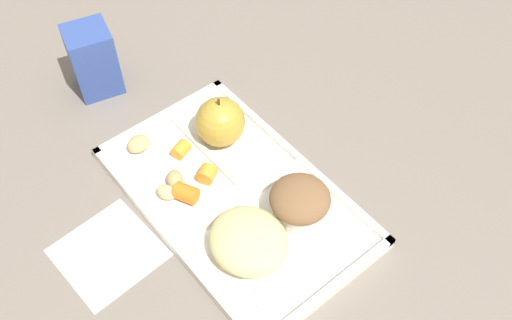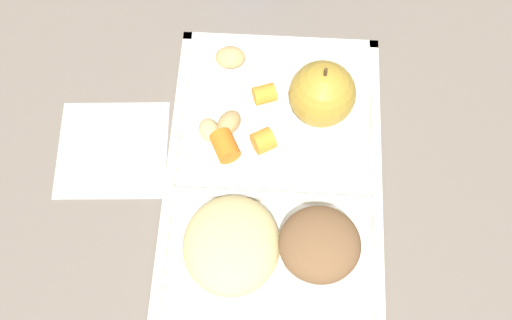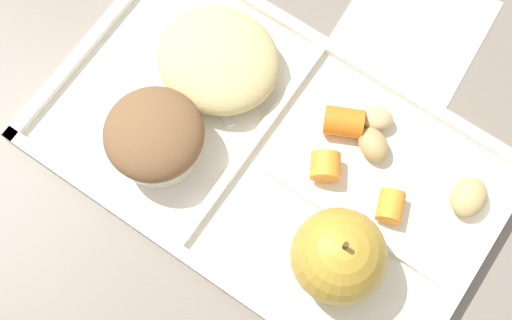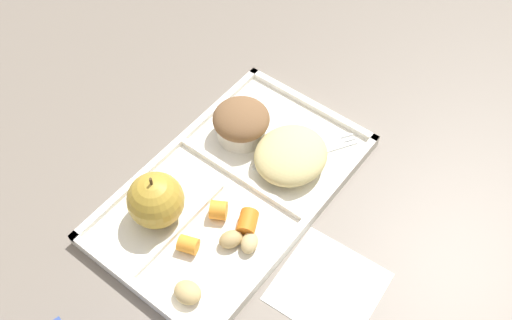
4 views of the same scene
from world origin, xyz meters
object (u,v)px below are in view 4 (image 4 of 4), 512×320
object	(u,v)px
lunch_tray	(233,189)
bran_muffin	(241,122)
green_apple	(156,200)
plastic_fork	(314,150)

from	to	relation	value
lunch_tray	bran_muffin	world-z (taller)	bran_muffin
green_apple	plastic_fork	xyz separation A→B (m)	(0.21, -0.10, -0.03)
bran_muffin	plastic_fork	xyz separation A→B (m)	(0.04, -0.10, -0.03)
green_apple	plastic_fork	world-z (taller)	green_apple
lunch_tray	bran_muffin	size ratio (longest dim) A/B	4.72
lunch_tray	plastic_fork	distance (m)	0.13
lunch_tray	plastic_fork	world-z (taller)	lunch_tray
lunch_tray	bran_muffin	xyz separation A→B (m)	(0.08, 0.05, 0.03)
lunch_tray	bran_muffin	distance (m)	0.09
green_apple	bran_muffin	world-z (taller)	green_apple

